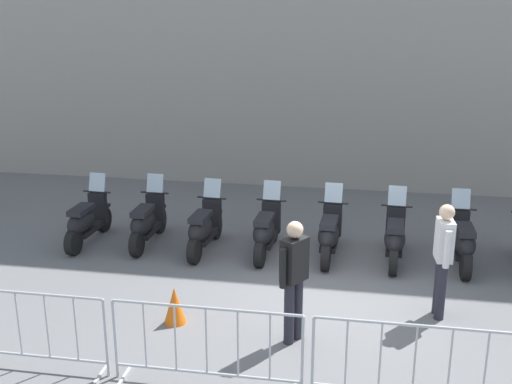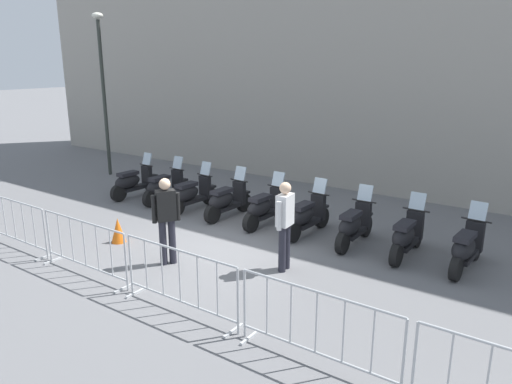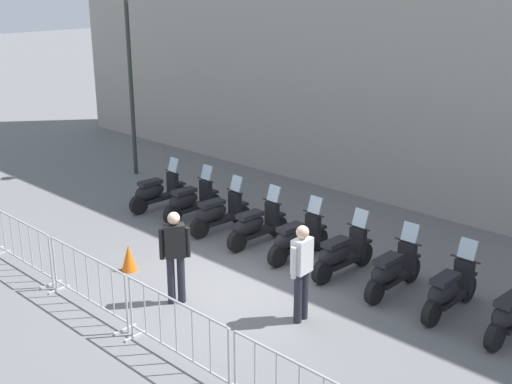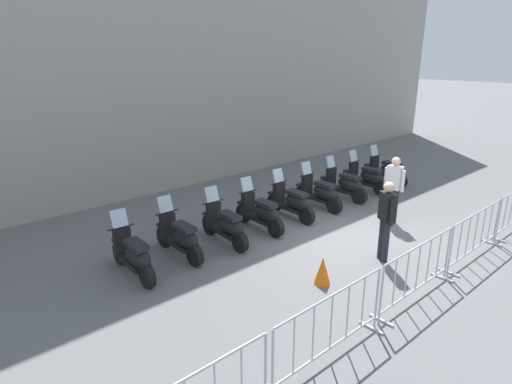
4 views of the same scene
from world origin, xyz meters
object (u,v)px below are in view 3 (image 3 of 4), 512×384
object	(u,v)px
traffic_cone	(129,258)
motorcycle_4	(296,239)
motorcycle_7	(449,291)
officer_near_row_end	(302,268)
motorcycle_6	(392,271)
motorcycle_2	(218,213)
motorcycle_1	(190,201)
street_lamp	(130,63)
motorcycle_3	(255,225)
motorcycle_5	(341,254)
motorcycle_0	(156,192)
officer_mid_plaza	(175,252)
barrier_segment_1	(22,245)
barrier_segment_2	(88,282)
barrier_segment_3	(176,332)

from	to	relation	value
traffic_cone	motorcycle_4	bearing A→B (deg)	50.46
motorcycle_7	officer_near_row_end	bearing A→B (deg)	-134.40
motorcycle_4	motorcycle_6	distance (m)	2.28
motorcycle_2	motorcycle_7	size ratio (longest dim) A/B	1.00
motorcycle_1	traffic_cone	xyz separation A→B (m)	(1.24, -2.84, -0.18)
street_lamp	motorcycle_3	bearing A→B (deg)	-15.83
motorcycle_5	motorcycle_6	size ratio (longest dim) A/B	1.00
motorcycle_0	officer_mid_plaza	distance (m)	5.14
motorcycle_5	officer_mid_plaza	xyz separation A→B (m)	(-1.59, -2.88, 0.53)
motorcycle_6	barrier_segment_1	size ratio (longest dim) A/B	0.74
motorcycle_6	barrier_segment_1	world-z (taller)	motorcycle_6
motorcycle_1	traffic_cone	distance (m)	3.10
motorcycle_1	motorcycle_2	world-z (taller)	same
street_lamp	motorcycle_7	bearing A→B (deg)	-10.15
traffic_cone	motorcycle_1	bearing A→B (deg)	113.52
motorcycle_2	street_lamp	bearing A→B (deg)	160.94
motorcycle_4	motorcycle_6	size ratio (longest dim) A/B	1.00
officer_near_row_end	motorcycle_0	bearing A→B (deg)	161.18
traffic_cone	street_lamp	bearing A→B (deg)	139.94
barrier_segment_1	motorcycle_3	bearing A→B (deg)	56.33
motorcycle_1	barrier_segment_2	world-z (taller)	motorcycle_1
motorcycle_0	barrier_segment_3	world-z (taller)	motorcycle_0
barrier_segment_3	officer_mid_plaza	size ratio (longest dim) A/B	1.34
motorcycle_4	barrier_segment_1	xyz separation A→B (m)	(-3.81, -3.99, 0.07)
motorcycle_7	street_lamp	bearing A→B (deg)	169.85
barrier_segment_3	officer_mid_plaza	distance (m)	2.01
barrier_segment_1	street_lamp	world-z (taller)	street_lamp
motorcycle_1	officer_near_row_end	distance (m)	5.51
motorcycle_7	barrier_segment_3	world-z (taller)	motorcycle_7
motorcycle_0	barrier_segment_3	distance (m)	7.07
motorcycle_3	traffic_cone	size ratio (longest dim) A/B	3.14
motorcycle_2	motorcycle_5	world-z (taller)	same
officer_near_row_end	traffic_cone	distance (m)	3.92
officer_near_row_end	motorcycle_1	bearing A→B (deg)	156.58
motorcycle_2	street_lamp	xyz separation A→B (m)	(-5.18, 1.79, 2.83)
officer_near_row_end	officer_mid_plaza	distance (m)	2.28
motorcycle_1	motorcycle_7	distance (m)	6.84
officer_mid_plaza	motorcycle_5	bearing A→B (deg)	61.06
motorcycle_2	motorcycle_4	bearing A→B (deg)	-0.57
motorcycle_6	motorcycle_7	world-z (taller)	same
motorcycle_1	officer_mid_plaza	bearing A→B (deg)	-46.64
motorcycle_0	motorcycle_4	size ratio (longest dim) A/B	1.00
motorcycle_3	barrier_segment_3	world-z (taller)	motorcycle_3
motorcycle_0	motorcycle_3	distance (m)	3.42
motorcycle_5	barrier_segment_1	bearing A→B (deg)	-141.43
motorcycle_4	street_lamp	distance (m)	8.18
motorcycle_2	motorcycle_5	xyz separation A→B (m)	(3.42, -0.07, 0.00)
motorcycle_4	barrier_segment_3	xyz separation A→B (m)	(0.99, -4.24, 0.07)
motorcycle_0	motorcycle_1	xyz separation A→B (m)	(1.15, 0.07, 0.00)
motorcycle_5	motorcycle_1	bearing A→B (deg)	176.79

